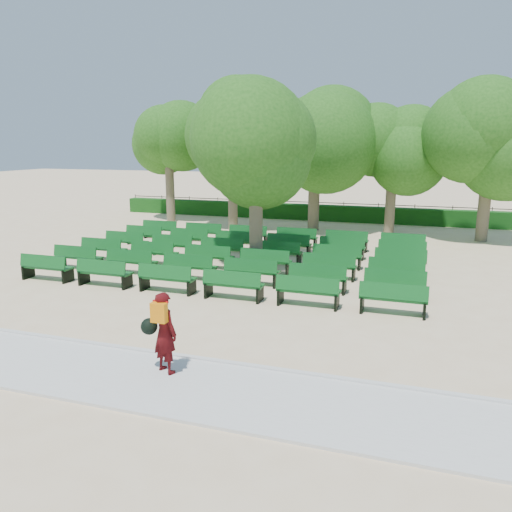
{
  "coord_description": "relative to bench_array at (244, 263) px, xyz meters",
  "views": [
    {
      "loc": [
        5.17,
        -15.06,
        4.44
      ],
      "look_at": [
        0.58,
        -1.0,
        1.1
      ],
      "focal_mm": 35.0,
      "sensor_mm": 36.0,
      "label": 1
    }
  ],
  "objects": [
    {
      "name": "tree_line",
      "position": [
        0.85,
        8.06,
        -0.09
      ],
      "size": [
        21.8,
        6.8,
        7.04
      ],
      "primitive_type": null,
      "color": "#2A641B",
      "rests_on": "ground"
    },
    {
      "name": "curb",
      "position": [
        0.85,
        -8.19,
        -0.04
      ],
      "size": [
        30.0,
        0.12,
        0.1
      ],
      "primitive_type": "cube",
      "color": "silver",
      "rests_on": "ground"
    },
    {
      "name": "paving",
      "position": [
        0.85,
        -9.34,
        -0.06
      ],
      "size": [
        30.0,
        2.2,
        0.06
      ],
      "primitive_type": "cube",
      "color": "silver",
      "rests_on": "ground"
    },
    {
      "name": "hedge",
      "position": [
        0.85,
        12.06,
        0.36
      ],
      "size": [
        26.0,
        0.7,
        0.9
      ],
      "primitive_type": "cube",
      "color": "#154D14",
      "rests_on": "ground"
    },
    {
      "name": "bench_array",
      "position": [
        0.0,
        0.0,
        0.0
      ],
      "size": [
        1.79,
        0.64,
        1.11
      ],
      "rotation": [
        0.0,
        0.0,
        0.06
      ],
      "color": "#0F5A1E",
      "rests_on": "ground"
    },
    {
      "name": "fence",
      "position": [
        0.85,
        12.46,
        -0.09
      ],
      "size": [
        26.0,
        0.1,
        1.02
      ],
      "primitive_type": null,
      "color": "black",
      "rests_on": "ground"
    },
    {
      "name": "ground",
      "position": [
        0.85,
        -1.94,
        -0.09
      ],
      "size": [
        120.0,
        120.0,
        0.0
      ],
      "primitive_type": "plane",
      "color": "beige"
    },
    {
      "name": "tree_among",
      "position": [
        0.66,
        -0.59,
        3.81
      ],
      "size": [
        4.12,
        4.12,
        5.78
      ],
      "color": "brown",
      "rests_on": "ground"
    },
    {
      "name": "person",
      "position": [
        1.5,
        -8.93,
        0.81
      ],
      "size": [
        0.82,
        0.59,
        1.63
      ],
      "rotation": [
        0.0,
        0.0,
        2.74
      ],
      "color": "#44090B",
      "rests_on": "ground"
    }
  ]
}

